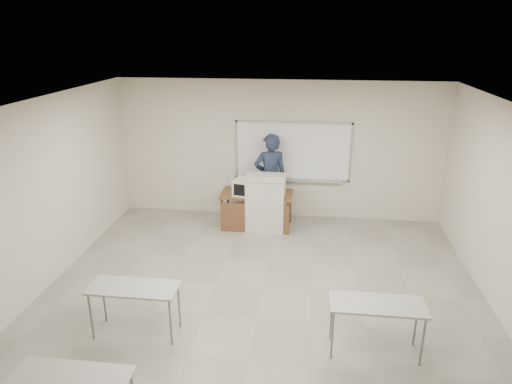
# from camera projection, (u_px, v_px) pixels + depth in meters

# --- Properties ---
(floor) EXTENTS (7.00, 8.00, 0.01)m
(floor) POSITION_uv_depth(u_px,v_px,m) (256.00, 320.00, 6.63)
(floor) COLOR gray
(floor) RESTS_ON ground
(whiteboard) EXTENTS (2.48, 0.10, 1.31)m
(whiteboard) POSITION_uv_depth(u_px,v_px,m) (293.00, 152.00, 9.80)
(whiteboard) COLOR white
(whiteboard) RESTS_ON floor
(student_desks) EXTENTS (4.40, 2.20, 0.73)m
(student_desks) POSITION_uv_depth(u_px,v_px,m) (242.00, 341.00, 5.14)
(student_desks) COLOR #9E9D98
(student_desks) RESTS_ON floor
(instructor_desk) EXTENTS (1.48, 0.74, 0.75)m
(instructor_desk) POSITION_uv_depth(u_px,v_px,m) (256.00, 204.00, 9.47)
(instructor_desk) COLOR brown
(instructor_desk) RESTS_ON floor
(podium) EXTENTS (0.82, 0.60, 1.16)m
(podium) POSITION_uv_depth(u_px,v_px,m) (266.00, 203.00, 9.44)
(podium) COLOR beige
(podium) RESTS_ON floor
(crt_monitor) EXTENTS (0.37, 0.42, 0.35)m
(crt_monitor) POSITION_uv_depth(u_px,v_px,m) (244.00, 187.00, 9.36)
(crt_monitor) COLOR beige
(crt_monitor) RESTS_ON instructor_desk
(laptop) EXTENTS (0.31, 0.29, 0.23)m
(laptop) POSITION_uv_depth(u_px,v_px,m) (275.00, 193.00, 9.32)
(laptop) COLOR black
(laptop) RESTS_ON instructor_desk
(mouse) EXTENTS (0.12, 0.09, 0.04)m
(mouse) POSITION_uv_depth(u_px,v_px,m) (267.00, 192.00, 9.52)
(mouse) COLOR #A6A8AD
(mouse) RESTS_ON instructor_desk
(keyboard) EXTENTS (0.43, 0.21, 0.02)m
(keyboard) POSITION_uv_depth(u_px,v_px,m) (273.00, 178.00, 9.11)
(keyboard) COLOR beige
(keyboard) RESTS_ON podium
(presenter) EXTENTS (0.82, 0.66, 1.94)m
(presenter) POSITION_uv_depth(u_px,v_px,m) (270.00, 178.00, 9.78)
(presenter) COLOR black
(presenter) RESTS_ON floor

